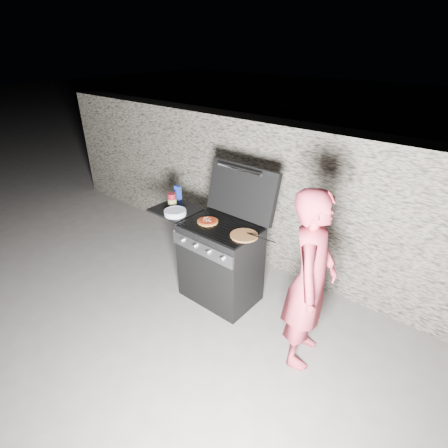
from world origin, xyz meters
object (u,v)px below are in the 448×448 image
Objects in this scene: gas_grill at (204,255)px; pizza_topped at (208,221)px; sauce_jar at (172,200)px; person at (310,281)px.

pizza_topped is at bearing -11.55° from gas_grill.
gas_grill is 8.74× the size of sauce_jar.
gas_grill is at bearing -4.27° from sauce_jar.
person reaches higher than gas_grill.
sauce_jar reaches higher than gas_grill.
person reaches higher than sauce_jar.
gas_grill is 0.73m from sauce_jar.
pizza_topped is 0.61m from sauce_jar.
person is at bearing -6.24° from gas_grill.
sauce_jar reaches higher than pizza_topped.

